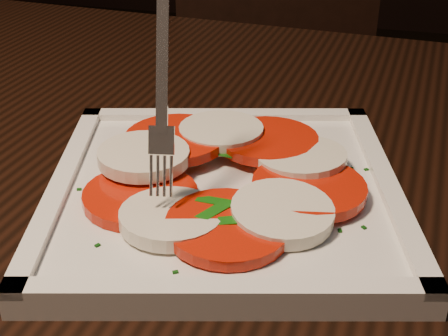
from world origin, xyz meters
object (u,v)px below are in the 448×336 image
object	(u,v)px
table	(277,265)
chair	(279,84)
fork	(164,76)
plate	(224,194)

from	to	relation	value
table	chair	xyz separation A→B (m)	(-0.14, 0.73, -0.12)
table	chair	distance (m)	0.76
table	fork	bearing A→B (deg)	-127.70
chair	fork	distance (m)	0.88
table	plate	world-z (taller)	plate
table	chair	size ratio (longest dim) A/B	1.34
table	chair	bearing A→B (deg)	100.65
plate	fork	xyz separation A→B (m)	(-0.03, -0.03, 0.10)
table	plate	size ratio (longest dim) A/B	4.81
table	chair	world-z (taller)	chair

